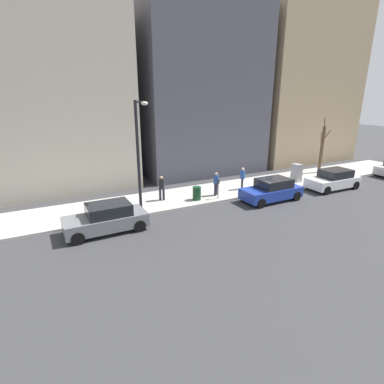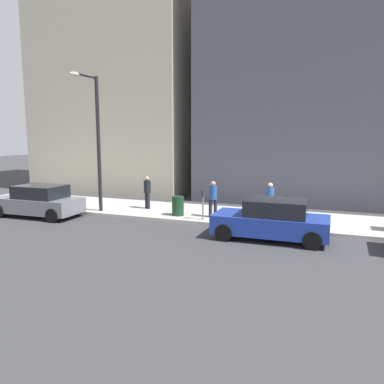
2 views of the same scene
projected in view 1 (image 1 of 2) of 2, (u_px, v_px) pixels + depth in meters
The scene contains 16 objects.
ground_plane at pixel (265, 195), 21.80m from camera, with size 120.00×120.00×0.00m, color #38383A.
sidewalk at pixel (248, 187), 23.48m from camera, with size 4.00×36.00×0.15m, color #B2AFA8.
parked_car_white at pixel (333, 180), 22.95m from camera, with size 2.00×4.24×1.52m.
parked_car_blue at pixel (272, 190), 20.39m from camera, with size 1.96×4.22×1.52m.
parked_car_grey at pixel (107, 218), 15.67m from camera, with size 2.00×4.24×1.52m.
parking_meter at pixel (218, 187), 20.27m from camera, with size 0.14×0.10×1.35m.
utility_box at pixel (297, 173), 24.52m from camera, with size 0.83×0.61×1.43m.
streetlamp at pixel (139, 149), 16.86m from camera, with size 1.97×0.32×6.50m.
bare_tree at pixel (322, 148), 26.99m from camera, with size 1.75×1.84×4.96m.
trash_bin at pixel (197, 193), 20.17m from camera, with size 0.56×0.56×0.90m, color #14381E.
pedestrian_near_meter at pixel (242, 177), 22.32m from camera, with size 0.36×0.36×1.66m.
pedestrian_midblock at pixel (216, 182), 20.93m from camera, with size 0.36×0.36×1.66m.
pedestrian_far_corner at pixel (162, 187), 19.95m from camera, with size 0.36×0.36×1.66m.
office_tower_left at pixel (287, 55), 33.04m from camera, with size 11.73×11.73×22.27m, color tan.
office_block_center at pixel (189, 92), 28.68m from camera, with size 11.11×11.11×14.41m, color #4C4C56.
office_tower_right at pixel (40, 36), 22.19m from camera, with size 11.10×11.10×22.19m, color #BCB29E.
Camera 1 is at (-16.04, 14.13, 6.84)m, focal length 28.00 mm.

